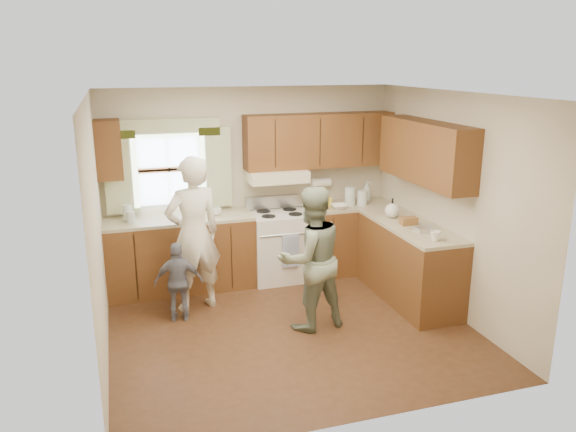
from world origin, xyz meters
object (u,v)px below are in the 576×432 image
object	(u,v)px
woman_left	(193,235)
woman_right	(311,259)
stove	(279,245)
child	(179,282)

from	to	relation	value
woman_left	woman_right	bearing A→B (deg)	127.71
stove	child	xyz separation A→B (m)	(-1.42, -0.88, -0.01)
child	woman_left	bearing A→B (deg)	-120.95
woman_right	child	bearing A→B (deg)	-33.52
stove	child	distance (m)	1.67
stove	child	size ratio (longest dim) A/B	1.18
stove	child	world-z (taller)	stove
woman_right	child	distance (m)	1.50
woman_left	woman_right	world-z (taller)	woman_left
woman_left	child	bearing A→B (deg)	34.57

